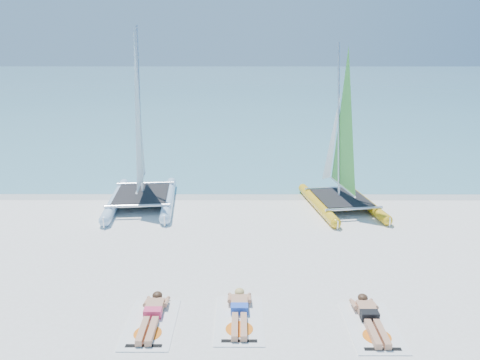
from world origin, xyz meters
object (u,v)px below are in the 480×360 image
object	(u,v)px
catamaran_yellow	(339,154)
sunbather_a	(152,314)
towel_b	(239,320)
towel_a	(151,324)
towel_c	(372,327)
sunbather_b	(239,310)
catamaran_blue	(140,152)
sunbather_c	(370,317)

from	to	relation	value
catamaran_yellow	sunbather_a	size ratio (longest dim) A/B	3.37
towel_b	towel_a	bearing A→B (deg)	-175.09
towel_a	towel_c	world-z (taller)	same
catamaran_yellow	sunbather_a	distance (m)	9.35
sunbather_b	towel_c	bearing A→B (deg)	-9.16
catamaran_blue	towel_b	xyz separation A→B (m)	(3.54, -7.50, -1.91)
sunbather_c	towel_c	bearing A→B (deg)	-90.00
sunbather_a	catamaran_yellow	bearing A→B (deg)	54.68
towel_a	towel_c	bearing A→B (deg)	-1.11
catamaran_blue	sunbather_b	xyz separation A→B (m)	(3.54, -7.31, -1.80)
towel_c	sunbather_a	bearing A→B (deg)	176.46
catamaran_blue	sunbather_a	xyz separation A→B (m)	(1.72, -7.46, -1.80)
catamaran_blue	sunbather_a	bearing A→B (deg)	-82.31
towel_b	sunbather_c	xyz separation A→B (m)	(2.70, -0.05, 0.11)
catamaran_blue	sunbather_c	xyz separation A→B (m)	(6.24, -7.55, -1.80)
towel_a	sunbather_b	bearing A→B (deg)	10.85
sunbather_c	catamaran_yellow	bearing A→B (deg)	84.02
catamaran_blue	towel_a	size ratio (longest dim) A/B	3.48
catamaran_yellow	towel_b	xyz separation A→B (m)	(-3.50, -7.54, -1.82)
catamaran_blue	towel_c	size ratio (longest dim) A/B	3.48
towel_a	sunbather_a	distance (m)	0.22
towel_c	sunbather_c	xyz separation A→B (m)	(-0.00, 0.19, 0.11)
catamaran_yellow	sunbather_a	xyz separation A→B (m)	(-5.31, -7.50, -1.71)
catamaran_blue	sunbather_a	distance (m)	7.87
sunbather_a	sunbather_b	world-z (taller)	same
catamaran_blue	towel_a	xyz separation A→B (m)	(1.72, -7.65, -1.91)
catamaran_blue	towel_c	xyz separation A→B (m)	(6.24, -7.74, -1.91)
towel_b	sunbather_b	size ratio (longest dim) A/B	1.07
towel_c	sunbather_c	bearing A→B (deg)	90.00
catamaran_yellow	sunbather_a	bearing A→B (deg)	-133.81
catamaran_blue	towel_a	bearing A→B (deg)	-82.62
sunbather_b	sunbather_c	bearing A→B (deg)	-5.16
towel_a	towel_b	size ratio (longest dim) A/B	1.00
catamaran_yellow	towel_a	distance (m)	9.52
towel_a	sunbather_a	xyz separation A→B (m)	(0.00, 0.19, 0.11)
sunbather_b	sunbather_a	bearing A→B (deg)	-175.09
catamaran_yellow	towel_c	size ratio (longest dim) A/B	3.14
catamaran_blue	towel_c	world-z (taller)	catamaran_blue
sunbather_a	towel_b	bearing A→B (deg)	-1.13
towel_a	towel_b	xyz separation A→B (m)	(1.82, 0.16, 0.00)
sunbather_b	towel_b	bearing A→B (deg)	-90.00
towel_b	sunbather_c	distance (m)	2.70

